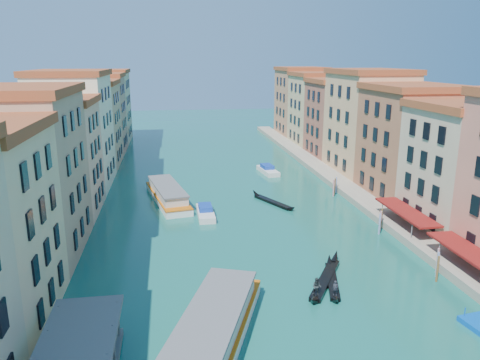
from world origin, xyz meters
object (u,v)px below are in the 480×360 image
at_px(gondola_right, 325,278).
at_px(gondola_fore, 332,280).
at_px(vaporetto_near, 211,335).
at_px(vaporetto_far, 168,194).

bearing_deg(gondola_right, gondola_fore, 21.54).
distance_m(vaporetto_near, vaporetto_far, 42.07).
height_order(gondola_fore, gondola_right, gondola_right).
distance_m(vaporetto_near, gondola_fore, 16.90).
height_order(vaporetto_near, gondola_right, vaporetto_near).
distance_m(vaporetto_far, gondola_right, 35.93).
bearing_deg(gondola_fore, vaporetto_far, 133.24).
xyz_separation_m(vaporetto_near, vaporetto_far, (-3.36, 41.93, -0.17)).
relative_size(vaporetto_far, gondola_fore, 1.77).
bearing_deg(vaporetto_far, vaporetto_near, -96.75).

